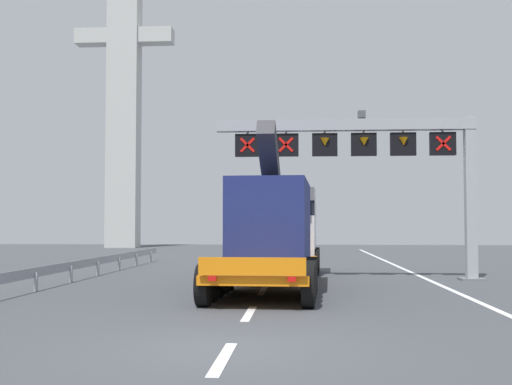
# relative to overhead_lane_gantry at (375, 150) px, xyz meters

# --- Properties ---
(ground) EXTENTS (112.00, 112.00, 0.00)m
(ground) POSITION_rel_overhead_lane_gantry_xyz_m (-4.22, -14.26, -5.02)
(ground) COLOR #424449
(lane_markings) EXTENTS (0.20, 39.06, 0.01)m
(lane_markings) POSITION_rel_overhead_lane_gantry_xyz_m (-4.10, -2.03, -5.01)
(lane_markings) COLOR silver
(lane_markings) RESTS_ON ground
(edge_line_right) EXTENTS (0.20, 63.00, 0.01)m
(edge_line_right) POSITION_rel_overhead_lane_gantry_xyz_m (1.98, -2.26, -5.01)
(edge_line_right) COLOR silver
(edge_line_right) RESTS_ON ground
(overhead_lane_gantry) EXTENTS (10.23, 0.90, 6.53)m
(overhead_lane_gantry) POSITION_rel_overhead_lane_gantry_xyz_m (0.00, 0.00, 0.00)
(overhead_lane_gantry) COLOR #9EA0A5
(overhead_lane_gantry) RESTS_ON ground
(heavy_haul_truck_orange) EXTENTS (3.54, 14.15, 5.30)m
(heavy_haul_truck_orange) POSITION_rel_overhead_lane_gantry_xyz_m (-3.72, -1.29, -3.03)
(heavy_haul_truck_orange) COLOR orange
(heavy_haul_truck_orange) RESTS_ON ground
(guardrail_left) EXTENTS (0.13, 28.41, 0.76)m
(guardrail_left) POSITION_rel_overhead_lane_gantry_xyz_m (-11.30, -2.05, -4.46)
(guardrail_left) COLOR #999EA3
(guardrail_left) RESTS_ON ground
(bridge_pylon_distant) EXTENTS (9.00, 2.00, 31.20)m
(bridge_pylon_distant) POSITION_rel_overhead_lane_gantry_xyz_m (-19.05, 32.89, 10.97)
(bridge_pylon_distant) COLOR #B7B7B2
(bridge_pylon_distant) RESTS_ON ground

